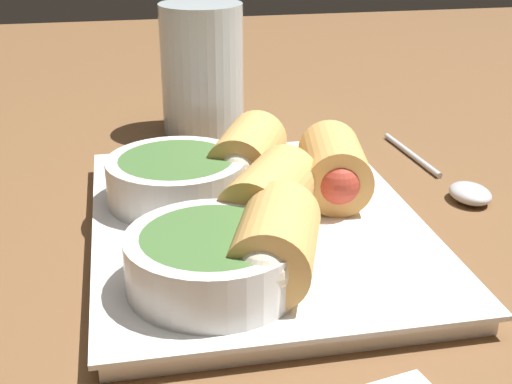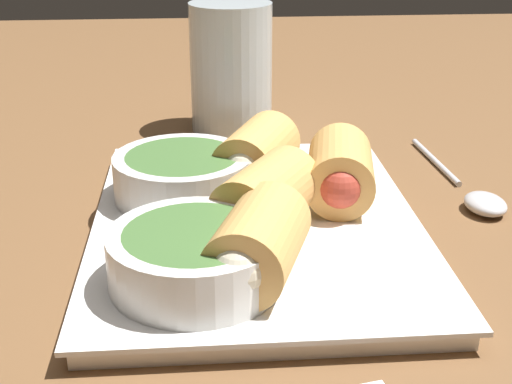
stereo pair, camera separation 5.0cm
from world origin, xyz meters
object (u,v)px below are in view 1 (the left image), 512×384
at_px(dipping_bowl_near, 177,178).
at_px(spoon, 460,187).
at_px(dipping_bowl_far, 214,258).
at_px(serving_plate, 256,227).
at_px(drinking_glass, 207,68).

relative_size(dipping_bowl_near, spoon, 0.58).
xyz_separation_m(dipping_bowl_far, spoon, (0.12, -0.21, -0.03)).
distance_m(dipping_bowl_near, spoon, 0.22).
xyz_separation_m(serving_plate, drinking_glass, (0.24, 0.00, 0.05)).
height_order(dipping_bowl_near, spoon, dipping_bowl_near).
bearing_deg(dipping_bowl_far, serving_plate, -25.84).
xyz_separation_m(dipping_bowl_near, dipping_bowl_far, (-0.12, -0.01, 0.00)).
bearing_deg(drinking_glass, serving_plate, -179.93).
distance_m(serving_plate, dipping_bowl_near, 0.07).
xyz_separation_m(serving_plate, dipping_bowl_near, (0.04, 0.05, 0.02)).
relative_size(spoon, drinking_glass, 1.41).
distance_m(spoon, drinking_glass, 0.26).
bearing_deg(spoon, drinking_glass, 40.96).
height_order(serving_plate, dipping_bowl_far, dipping_bowl_far).
distance_m(dipping_bowl_far, drinking_glass, 0.32).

